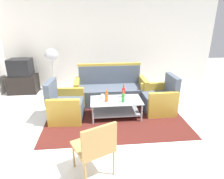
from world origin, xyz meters
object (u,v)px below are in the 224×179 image
at_px(bottle_green, 123,98).
at_px(bottle_red, 123,92).
at_px(couch, 111,90).
at_px(pedestal_fan, 52,58).
at_px(armchair_left, 65,106).
at_px(coffee_table, 116,106).
at_px(bottle_orange, 107,97).
at_px(wicker_chair, 95,145).
at_px(cup, 103,97).
at_px(armchair_right, 159,100).
at_px(tv_stand, 23,84).
at_px(television, 21,67).

relative_size(bottle_green, bottle_red, 0.92).
height_order(couch, pedestal_fan, pedestal_fan).
bearing_deg(armchair_left, coffee_table, 92.32).
bearing_deg(bottle_orange, pedestal_fan, 127.26).
bearing_deg(coffee_table, wicker_chair, -105.93).
xyz_separation_m(armchair_left, bottle_orange, (0.88, -0.10, 0.22)).
bearing_deg(cup, armchair_right, 4.51).
height_order(armchair_left, cup, armchair_left).
bearing_deg(bottle_red, pedestal_fan, 137.85).
bearing_deg(bottle_green, pedestal_fan, 132.34).
relative_size(bottle_green, tv_stand, 0.32).
height_order(armchair_left, coffee_table, armchair_left).
bearing_deg(pedestal_fan, bottle_red, -42.15).
relative_size(bottle_red, tv_stand, 0.35).
relative_size(bottle_green, bottle_orange, 0.98).
bearing_deg(television, cup, 147.27).
bearing_deg(wicker_chair, bottle_red, 45.05).
relative_size(bottle_orange, pedestal_fan, 0.21).
relative_size(bottle_orange, wicker_chair, 0.32).
relative_size(couch, cup, 18.05).
distance_m(armchair_right, bottle_green, 0.99).
distance_m(television, pedestal_fan, 0.92).
distance_m(couch, television, 2.68).
bearing_deg(pedestal_fan, bottle_green, -47.66).
height_order(bottle_red, wicker_chair, wicker_chair).
height_order(couch, bottle_orange, couch).
bearing_deg(bottle_red, bottle_green, -100.13).
bearing_deg(bottle_red, armchair_left, -174.27).
xyz_separation_m(couch, wicker_chair, (-0.43, -2.49, 0.18)).
bearing_deg(armchair_right, bottle_red, 90.84).
bearing_deg(tv_stand, cup, -36.85).
bearing_deg(cup, bottle_green, -27.88).
bearing_deg(bottle_red, wicker_chair, -109.81).
distance_m(armchair_left, wicker_chair, 1.82).
height_order(couch, tv_stand, couch).
xyz_separation_m(bottle_green, television, (-2.65, 1.90, 0.25)).
xyz_separation_m(cup, wicker_chair, (-0.19, -1.75, 0.03)).
relative_size(couch, bottle_green, 6.95).
xyz_separation_m(bottle_green, wicker_chair, (-0.60, -1.53, -0.01)).
bearing_deg(bottle_green, couch, 100.40).
distance_m(bottle_orange, television, 2.96).
bearing_deg(pedestal_fan, couch, -31.54).
distance_m(armchair_right, wicker_chair, 2.40).
bearing_deg(armchair_right, television, 64.82).
height_order(couch, coffee_table, couch).
height_order(bottle_red, pedestal_fan, pedestal_fan).
bearing_deg(television, bottle_red, 153.48).
relative_size(couch, bottle_orange, 6.80).
height_order(bottle_green, pedestal_fan, pedestal_fan).
bearing_deg(bottle_red, cup, -171.33).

